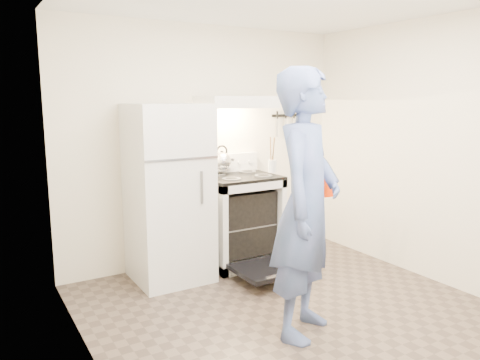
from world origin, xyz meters
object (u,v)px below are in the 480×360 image
at_px(refrigerator, 169,193).
at_px(stove_body, 240,221).
at_px(tea_kettle, 222,160).
at_px(dutch_oven, 318,186).
at_px(person, 306,205).

xyz_separation_m(refrigerator, stove_body, (0.81, 0.02, -0.39)).
xyz_separation_m(tea_kettle, dutch_oven, (0.06, -1.50, -0.05)).
relative_size(stove_body, tea_kettle, 3.02).
relative_size(tea_kettle, dutch_oven, 0.85).
bearing_deg(person, tea_kettle, 47.89).
bearing_deg(stove_body, dutch_oven, -91.75).
relative_size(stove_body, dutch_oven, 2.57).
bearing_deg(refrigerator, tea_kettle, 17.80).
xyz_separation_m(stove_body, dutch_oven, (-0.04, -1.30, 0.60)).
xyz_separation_m(refrigerator, dutch_oven, (0.77, -1.27, 0.21)).
relative_size(refrigerator, dutch_oven, 4.75).
bearing_deg(refrigerator, stove_body, 1.77).
bearing_deg(tea_kettle, stove_body, -63.40).
relative_size(refrigerator, person, 0.86).
bearing_deg(person, refrigerator, 72.84).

